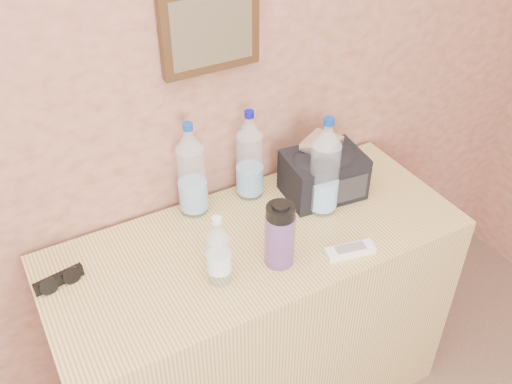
# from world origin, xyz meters

# --- Properties ---
(picture_frame) EXTENTS (0.30, 0.03, 0.25)m
(picture_frame) POSITION_xyz_m (0.53, 1.98, 1.40)
(picture_frame) COLOR #382311
(picture_frame) RESTS_ON room_shell
(dresser) EXTENTS (1.31, 0.55, 0.82)m
(dresser) POSITION_xyz_m (0.53, 1.71, 0.41)
(dresser) COLOR tan
(dresser) RESTS_ON ground
(pet_large_b) EXTENTS (0.09, 0.09, 0.33)m
(pet_large_b) POSITION_xyz_m (0.42, 1.93, 0.97)
(pet_large_b) COLOR white
(pet_large_b) RESTS_ON dresser
(pet_large_c) EXTENTS (0.09, 0.09, 0.32)m
(pet_large_c) POSITION_xyz_m (0.62, 1.92, 0.96)
(pet_large_c) COLOR silver
(pet_large_c) RESTS_ON dresser
(pet_large_d) EXTENTS (0.09, 0.09, 0.34)m
(pet_large_d) POSITION_xyz_m (0.79, 1.73, 0.97)
(pet_large_d) COLOR white
(pet_large_d) RESTS_ON dresser
(pet_small) EXTENTS (0.07, 0.07, 0.23)m
(pet_small) POSITION_xyz_m (0.36, 1.61, 0.92)
(pet_small) COLOR silver
(pet_small) RESTS_ON dresser
(nalgene_bottle) EXTENTS (0.09, 0.09, 0.21)m
(nalgene_bottle) POSITION_xyz_m (0.54, 1.59, 0.93)
(nalgene_bottle) COLOR #633AA0
(nalgene_bottle) RESTS_ON dresser
(sunglasses) EXTENTS (0.15, 0.07, 0.04)m
(sunglasses) POSITION_xyz_m (-0.05, 1.81, 0.84)
(sunglasses) COLOR black
(sunglasses) RESTS_ON dresser
(ac_remote) EXTENTS (0.16, 0.08, 0.02)m
(ac_remote) POSITION_xyz_m (0.75, 1.51, 0.83)
(ac_remote) COLOR white
(ac_remote) RESTS_ON dresser
(toiletry_bag) EXTENTS (0.27, 0.21, 0.17)m
(toiletry_bag) POSITION_xyz_m (0.84, 1.80, 0.91)
(toiletry_bag) COLOR black
(toiletry_bag) RESTS_ON dresser
(foil_packet) EXTENTS (0.15, 0.15, 0.03)m
(foil_packet) POSITION_xyz_m (0.84, 1.83, 1.01)
(foil_packet) COLOR silver
(foil_packet) RESTS_ON toiletry_bag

